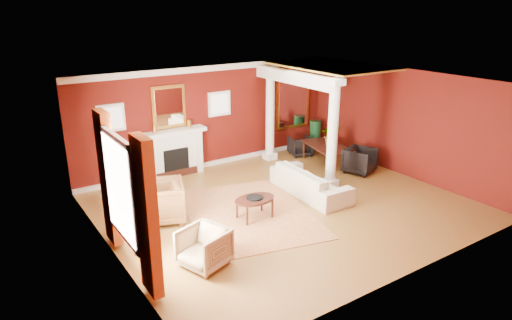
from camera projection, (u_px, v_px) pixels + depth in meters
ground at (284, 206)px, 10.73m from camera, size 8.00×8.00×0.00m
room_shell at (286, 122)px, 10.07m from camera, size 8.04×7.04×2.92m
fireplace at (174, 153)px, 12.44m from camera, size 1.85×0.42×1.29m
overmantel_mirror at (169, 107)px, 12.14m from camera, size 0.95×0.07×1.15m
flank_window_left at (111, 118)px, 11.37m from camera, size 0.70×0.07×0.70m
flank_window_right at (219, 104)px, 13.00m from camera, size 0.70×0.07×0.70m
left_window at (125, 195)px, 7.75m from camera, size 0.21×2.55×2.60m
column_front at (333, 134)px, 11.39m from camera, size 0.36×0.36×2.80m
column_back at (270, 113)px, 13.51m from camera, size 0.36×0.36×2.80m
header_beam at (294, 78)px, 12.26m from camera, size 0.30×3.20×0.32m
amber_ceiling at (330, 66)px, 12.67m from camera, size 2.30×3.40×0.04m
dining_mirror at (293, 102)px, 14.46m from camera, size 1.30×0.07×1.70m
chandelier at (329, 88)px, 12.93m from camera, size 0.60×0.62×0.75m
crown_trim at (211, 68)px, 12.53m from camera, size 8.00×0.08×0.16m
base_trim at (214, 163)px, 13.43m from camera, size 8.00×0.08×0.12m
rug at (249, 213)px, 10.33m from camera, size 3.39×4.05×0.01m
sofa at (311, 177)px, 11.24m from camera, size 0.77×2.34×0.90m
armchair_leopard at (161, 200)px, 9.84m from camera, size 1.17×1.21×0.99m
armchair_stripe at (204, 246)px, 8.15m from camera, size 0.93×0.96×0.79m
coffee_table at (255, 200)px, 9.96m from camera, size 0.95×0.95×0.48m
coffee_book at (252, 194)px, 9.92m from camera, size 0.15×0.03×0.21m
side_table at (141, 208)px, 8.42m from camera, size 0.55×0.55×1.39m
dining_table at (328, 149)px, 13.34m from camera, size 0.96×1.77×0.93m
dining_chair_near at (360, 159)px, 12.70m from camera, size 0.97×0.94×0.79m
dining_chair_far at (300, 145)px, 14.21m from camera, size 0.78×0.76×0.66m
green_urn at (315, 138)px, 14.80m from camera, size 0.40×0.40×0.96m
potted_plant at (332, 126)px, 13.10m from camera, size 0.69×0.74×0.50m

